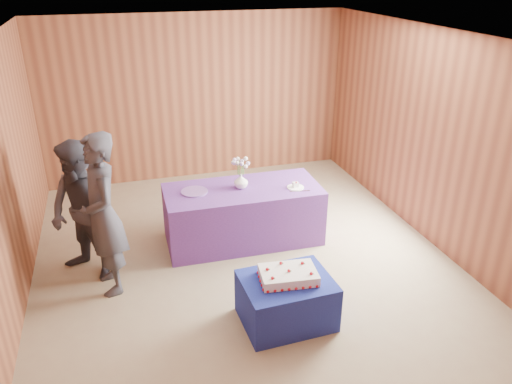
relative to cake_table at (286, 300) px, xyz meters
name	(u,v)px	position (x,y,z in m)	size (l,w,h in m)	color
ground	(246,264)	(-0.12, 1.14, -0.25)	(6.00, 6.00, 0.00)	gray
room_shell	(244,123)	(-0.12, 1.14, 1.55)	(5.04, 6.04, 2.72)	brown
cake_table	(286,300)	(0.00, 0.00, 0.00)	(0.90, 0.70, 0.50)	navy
serving_table	(243,214)	(0.01, 1.74, 0.12)	(2.00, 0.90, 0.75)	#62328B
sheet_cake	(288,275)	(0.01, 0.01, 0.30)	(0.63, 0.46, 0.14)	white
vase	(241,181)	(0.00, 1.76, 0.59)	(0.18, 0.18, 0.19)	white
flower_spray	(241,163)	(0.00, 1.76, 0.84)	(0.24, 0.24, 0.18)	#346D2B
platter	(194,192)	(-0.60, 1.79, 0.51)	(0.34, 0.34, 0.02)	#7650A0
plate	(295,187)	(0.67, 1.56, 0.51)	(0.22, 0.22, 0.01)	white
cake_slice	(296,185)	(0.67, 1.56, 0.55)	(0.07, 0.06, 0.09)	white
knife	(300,191)	(0.69, 1.45, 0.50)	(0.26, 0.02, 0.00)	#B9B8BD
guest_left	(103,215)	(-1.70, 1.13, 0.67)	(0.67, 0.44, 1.84)	#33333C
guest_right	(83,212)	(-1.93, 1.46, 0.58)	(0.81, 0.63, 1.66)	#373640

